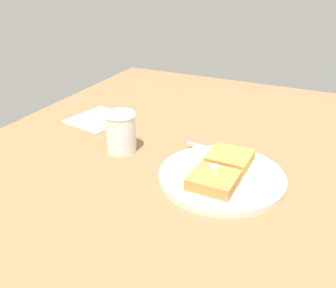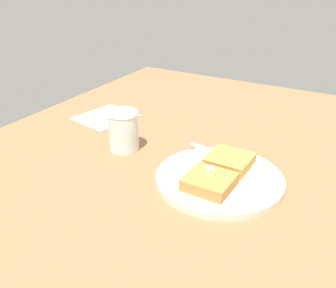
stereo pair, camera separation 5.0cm
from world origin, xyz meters
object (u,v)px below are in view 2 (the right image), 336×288
(plate, at_px, (219,178))
(fork, at_px, (227,156))
(syrup_jar, at_px, (124,132))
(napkin, at_px, (106,117))

(plate, xyz_separation_m, fork, (0.08, 0.02, 0.01))
(syrup_jar, relative_size, napkin, 0.62)
(syrup_jar, xyz_separation_m, napkin, (0.12, 0.15, -0.04))
(plate, distance_m, napkin, 0.41)
(plate, bearing_deg, napkin, 68.93)
(plate, height_order, syrup_jar, syrup_jar)
(fork, bearing_deg, plate, -168.09)
(plate, relative_size, napkin, 1.69)
(fork, bearing_deg, syrup_jar, 103.65)
(plate, bearing_deg, fork, 11.91)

